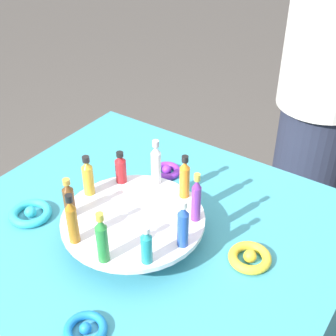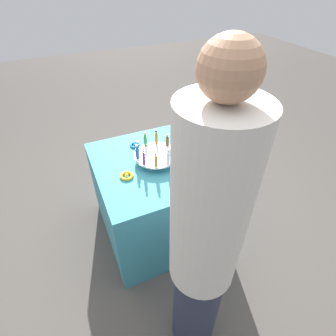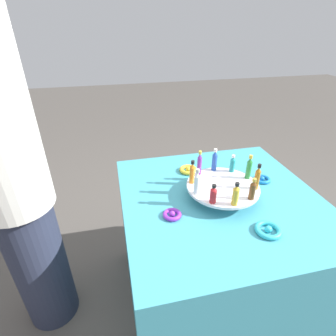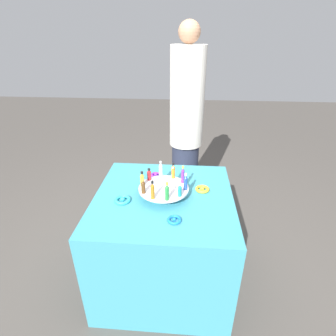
% 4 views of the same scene
% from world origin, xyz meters
% --- Properties ---
extents(ground_plane, '(12.00, 12.00, 0.00)m').
position_xyz_m(ground_plane, '(0.00, 0.00, 0.00)').
color(ground_plane, '#4C4742').
extents(party_table, '(0.91, 0.91, 0.74)m').
position_xyz_m(party_table, '(0.00, 0.00, 0.37)').
color(party_table, teal).
rests_on(party_table, ground_plane).
extents(display_stand, '(0.33, 0.33, 0.06)m').
position_xyz_m(display_stand, '(0.00, 0.00, 0.78)').
color(display_stand, silver).
rests_on(display_stand, party_table).
extents(bottle_brown, '(0.03, 0.03, 0.10)m').
position_xyz_m(bottle_brown, '(0.12, 0.07, 0.85)').
color(bottle_brown, brown).
rests_on(bottle_brown, display_stand).
extents(bottle_amber, '(0.02, 0.02, 0.12)m').
position_xyz_m(bottle_amber, '(0.05, 0.13, 0.86)').
color(bottle_amber, '#AD6B19').
rests_on(bottle_amber, display_stand).
extents(bottle_green, '(0.02, 0.02, 0.12)m').
position_xyz_m(bottle_green, '(-0.03, 0.14, 0.86)').
color(bottle_green, '#288438').
rests_on(bottle_green, display_stand).
extents(bottle_teal, '(0.02, 0.02, 0.09)m').
position_xyz_m(bottle_teal, '(-0.11, 0.09, 0.85)').
color(bottle_teal, teal).
rests_on(bottle_teal, display_stand).
extents(bottle_blue, '(0.02, 0.02, 0.11)m').
position_xyz_m(bottle_blue, '(-0.14, 0.01, 0.86)').
color(bottle_blue, '#234CAD').
rests_on(bottle_blue, display_stand).
extents(bottle_purple, '(0.02, 0.02, 0.12)m').
position_xyz_m(bottle_purple, '(-0.12, -0.07, 0.86)').
color(bottle_purple, '#702D93').
rests_on(bottle_purple, display_stand).
extents(bottle_orange, '(0.02, 0.02, 0.11)m').
position_xyz_m(bottle_orange, '(-0.05, -0.13, 0.86)').
color(bottle_orange, orange).
rests_on(bottle_orange, display_stand).
extents(bottle_clear, '(0.02, 0.02, 0.12)m').
position_xyz_m(bottle_clear, '(0.03, -0.14, 0.86)').
color(bottle_clear, silver).
rests_on(bottle_clear, display_stand).
extents(bottle_red, '(0.03, 0.03, 0.09)m').
position_xyz_m(bottle_red, '(0.11, -0.09, 0.84)').
color(bottle_red, '#B21E23').
rests_on(bottle_red, display_stand).
extents(bottle_gold, '(0.03, 0.03, 0.10)m').
position_xyz_m(bottle_gold, '(0.14, -0.01, 0.85)').
color(bottle_gold, gold).
rests_on(bottle_gold, display_stand).
extents(ribbon_bow_purple, '(0.08, 0.08, 0.03)m').
position_xyz_m(ribbon_bow_purple, '(0.08, -0.26, 0.75)').
color(ribbon_bow_purple, purple).
rests_on(ribbon_bow_purple, party_table).
extents(ribbon_bow_teal, '(0.10, 0.10, 0.03)m').
position_xyz_m(ribbon_bow_teal, '(0.26, 0.08, 0.75)').
color(ribbon_bow_teal, '#2DB7CC').
rests_on(ribbon_bow_teal, party_table).
extents(ribbon_bow_blue, '(0.08, 0.08, 0.02)m').
position_xyz_m(ribbon_bow_blue, '(-0.08, 0.26, 0.75)').
color(ribbon_bow_blue, blue).
rests_on(ribbon_bow_blue, party_table).
extents(ribbon_bow_gold, '(0.10, 0.10, 0.03)m').
position_xyz_m(ribbon_bow_gold, '(-0.26, -0.08, 0.75)').
color(ribbon_bow_gold, gold).
rests_on(ribbon_bow_gold, party_table).
extents(person_figure, '(0.30, 0.30, 1.79)m').
position_xyz_m(person_figure, '(-0.13, -0.89, 0.90)').
color(person_figure, '#282D42').
rests_on(person_figure, ground_plane).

